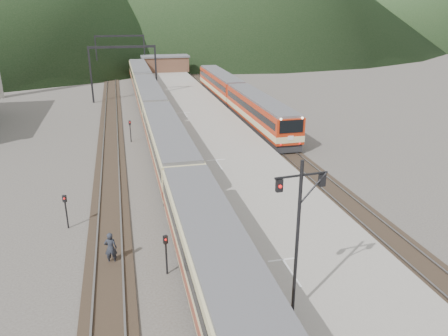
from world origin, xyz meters
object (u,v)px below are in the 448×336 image
object	(u,v)px
main_train	(157,117)
worker	(111,248)
signal_mast	(298,225)
second_train	(237,97)

from	to	relation	value
main_train	worker	size ratio (longest dim) A/B	43.62
signal_mast	main_train	bearing A→B (deg)	94.81
second_train	worker	xyz separation A→B (m)	(-16.34, -34.23, -1.02)
worker	main_train	bearing A→B (deg)	-93.58
main_train	second_train	world-z (taller)	main_train
worker	second_train	bearing A→B (deg)	-108.14
signal_mast	worker	distance (m)	11.41
worker	signal_mast	bearing A→B (deg)	143.09
main_train	signal_mast	distance (m)	32.67
main_train	second_train	xyz separation A→B (m)	(11.50, 9.21, -0.09)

